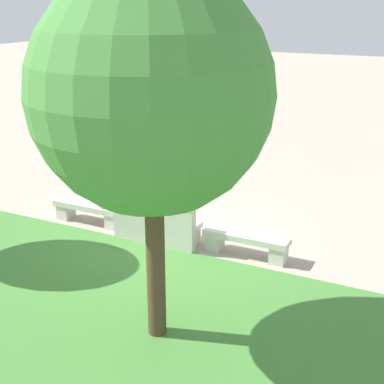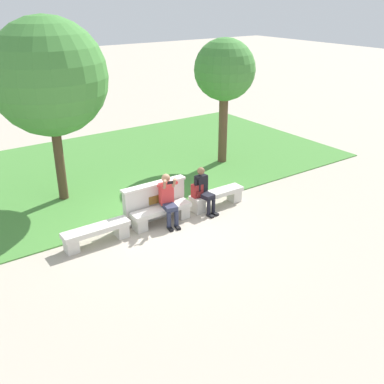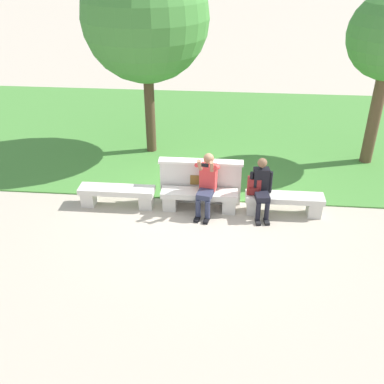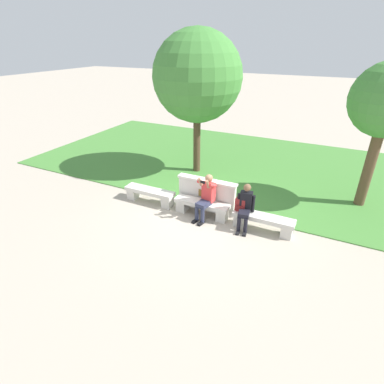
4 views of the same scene
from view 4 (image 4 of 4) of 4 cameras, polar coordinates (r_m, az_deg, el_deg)
name	(u,v)px [view 4 (image 4 of 4)]	position (r m, az deg, el deg)	size (l,w,h in m)	color
ground_plane	(202,215)	(8.85, 1.86, -4.38)	(80.00, 80.00, 0.00)	#B2A593
grass_strip	(245,164)	(12.56, 10.14, 5.20)	(17.23, 8.00, 0.03)	#478438
bench_main	(150,194)	(9.48, -8.05, -0.36)	(1.64, 0.40, 0.45)	beige
bench_near	(202,206)	(8.70, 1.89, -2.76)	(1.64, 0.40, 0.45)	beige
bench_mid	(263,221)	(8.25, 13.39, -5.41)	(1.64, 0.40, 0.45)	beige
backrest_wall_with_plaque	(207,195)	(8.87, 2.82, -0.51)	(1.81, 0.24, 1.01)	beige
person_photographer	(206,195)	(8.37, 2.71, -0.58)	(0.52, 0.77, 1.32)	black
person_distant	(245,206)	(8.09, 10.09, -2.58)	(0.48, 0.70, 1.26)	black
backpack	(241,205)	(8.22, 9.26, -2.38)	(0.28, 0.24, 0.43)	maroon
tree_left_background	(197,77)	(10.89, 1.03, 21.03)	(3.07, 3.07, 5.01)	#4C3826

